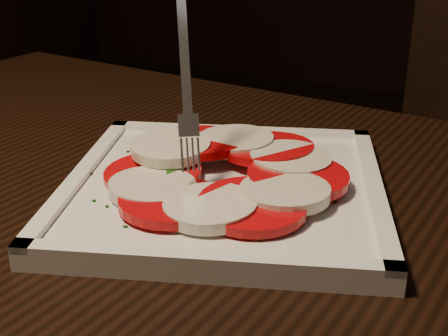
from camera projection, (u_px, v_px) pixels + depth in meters
table at (176, 322)px, 0.56m from camera, size 1.27×0.92×0.75m
plate at (224, 191)px, 0.57m from camera, size 0.36×0.36×0.01m
caprese_salad at (224, 172)px, 0.56m from camera, size 0.23×0.22×0.03m
fork at (185, 75)px, 0.55m from camera, size 0.07×0.08×0.15m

